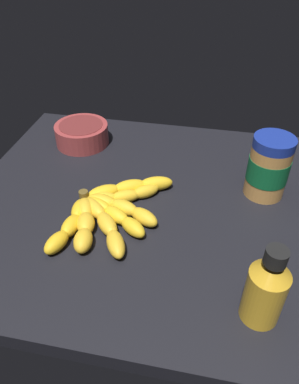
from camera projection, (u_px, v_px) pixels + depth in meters
ground_plane at (144, 206)px, 81.13cm from camera, size 71.19×78.87×3.42cm
banana_bunch at (108, 211)px, 74.93cm from camera, size 27.73×21.37×3.52cm
peanut_butter_jar at (268, 167)px, 77.98cm from camera, size 8.82×8.82×14.08cm
honey_bottle at (266, 289)px, 53.79cm from camera, size 6.09×6.09×14.78cm
small_bowl at (82, 134)px, 97.56cm from camera, size 14.09×14.09×5.55cm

